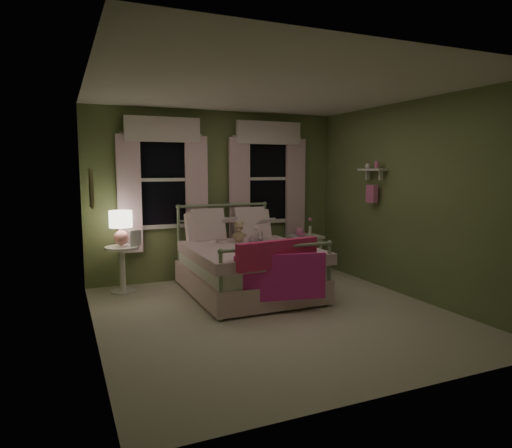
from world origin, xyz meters
name	(u,v)px	position (x,y,z in m)	size (l,w,h in m)	color
room_shell	(275,205)	(0.00, 0.00, 1.30)	(4.20, 4.20, 4.20)	beige
bed	(246,265)	(0.05, 1.02, 0.38)	(1.58, 2.04, 1.18)	white
pink_throw	(279,263)	(0.05, 0.00, 0.61)	(1.10, 0.33, 0.71)	#E92D6A
child_left	(217,225)	(-0.23, 1.45, 0.91)	(0.25, 0.16, 0.67)	#F7D1DD
child_right	(253,220)	(0.33, 1.45, 0.97)	(0.38, 0.30, 0.79)	#F7D1DD
book_left	(222,223)	(-0.23, 1.20, 0.96)	(0.20, 0.27, 0.03)	beige
book_right	(260,225)	(0.33, 1.20, 0.92)	(0.20, 0.27, 0.02)	beige
teddy_bear	(239,234)	(0.05, 1.29, 0.79)	(0.22, 0.17, 0.30)	tan
nightstand_left	(122,263)	(-1.52, 1.70, 0.42)	(0.46, 0.46, 0.65)	white
table_lamp	(121,224)	(-1.52, 1.70, 0.95)	(0.31, 0.31, 0.48)	pink
book_nightstand	(130,246)	(-1.42, 1.62, 0.66)	(0.16, 0.22, 0.02)	beige
nightstand_right	(305,242)	(1.31, 1.60, 0.55)	(0.50, 0.40, 0.64)	white
pink_toy	(300,232)	(1.21, 1.59, 0.71)	(0.14, 0.20, 0.14)	pink
bud_vase	(310,226)	(1.43, 1.65, 0.79)	(0.06, 0.06, 0.28)	white
window_left	(163,175)	(-0.85, 2.03, 1.62)	(1.34, 0.13, 1.96)	black
window_right	(268,174)	(0.85, 2.03, 1.62)	(1.34, 0.13, 1.96)	black
wall_shelf	(372,182)	(1.90, 0.70, 1.52)	(0.15, 0.50, 0.60)	white
framed_picture	(91,188)	(-1.95, 0.60, 1.50)	(0.03, 0.32, 0.42)	beige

